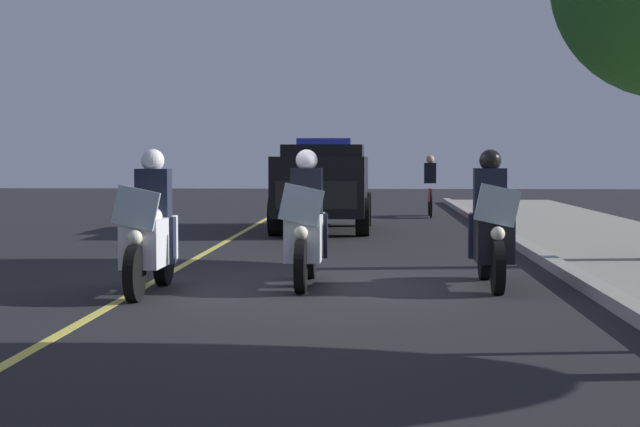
{
  "coord_description": "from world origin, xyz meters",
  "views": [
    {
      "loc": [
        12.57,
        0.7,
        1.61
      ],
      "look_at": [
        -0.2,
        0.0,
        0.9
      ],
      "focal_mm": 56.23,
      "sensor_mm": 36.0,
      "label": 1
    }
  ],
  "objects": [
    {
      "name": "cyclist_background",
      "position": [
        -14.94,
        2.21,
        0.84
      ],
      "size": [
        1.76,
        0.32,
        1.69
      ],
      "color": "black",
      "rests_on": "ground"
    },
    {
      "name": "police_motorcycle_lead_left",
      "position": [
        0.82,
        -1.97,
        0.7
      ],
      "size": [
        2.14,
        0.56,
        1.72
      ],
      "color": "black",
      "rests_on": "ground"
    },
    {
      "name": "police_motorcycle_trailing",
      "position": [
        -0.01,
        2.16,
        0.7
      ],
      "size": [
        2.14,
        0.56,
        1.72
      ],
      "color": "black",
      "rests_on": "ground"
    },
    {
      "name": "police_suv",
      "position": [
        -9.62,
        -0.44,
        1.07
      ],
      "size": [
        4.92,
        2.11,
        2.05
      ],
      "color": "black",
      "rests_on": "ground"
    },
    {
      "name": "curb_strip",
      "position": [
        0.0,
        3.29,
        0.07
      ],
      "size": [
        48.0,
        0.24,
        0.15
      ],
      "primitive_type": "cube",
      "color": "#9E9B93",
      "rests_on": "ground"
    },
    {
      "name": "lane_stripe_center",
      "position": [
        0.0,
        -2.17,
        0.0
      ],
      "size": [
        48.0,
        0.12,
        0.01
      ],
      "primitive_type": "cube",
      "color": "#E0D14C",
      "rests_on": "ground"
    },
    {
      "name": "police_motorcycle_lead_right",
      "position": [
        0.01,
        -0.17,
        0.7
      ],
      "size": [
        2.14,
        0.56,
        1.72
      ],
      "color": "black",
      "rests_on": "ground"
    },
    {
      "name": "ground_plane",
      "position": [
        0.0,
        0.0,
        0.0
      ],
      "size": [
        80.0,
        80.0,
        0.0
      ],
      "primitive_type": "plane",
      "color": "black"
    }
  ]
}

